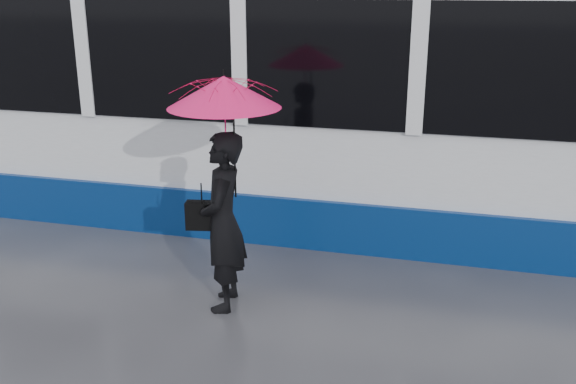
# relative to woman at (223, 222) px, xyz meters

# --- Properties ---
(ground) EXTENTS (90.00, 90.00, 0.00)m
(ground) POSITION_rel_woman_xyz_m (0.77, 0.34, -0.88)
(ground) COLOR #2D2C32
(ground) RESTS_ON ground
(rails) EXTENTS (34.00, 1.51, 0.02)m
(rails) POSITION_rel_woman_xyz_m (0.77, 2.84, -0.87)
(rails) COLOR #3F3D38
(rails) RESTS_ON ground
(woman) EXTENTS (0.54, 0.71, 1.77)m
(woman) POSITION_rel_woman_xyz_m (0.00, 0.00, 0.00)
(woman) COLOR black
(woman) RESTS_ON ground
(umbrella) EXTENTS (1.22, 1.22, 1.19)m
(umbrella) POSITION_rel_woman_xyz_m (0.05, 0.00, 1.05)
(umbrella) COLOR #F91599
(umbrella) RESTS_ON ground
(handbag) EXTENTS (0.34, 0.19, 0.45)m
(handbag) POSITION_rel_woman_xyz_m (-0.22, 0.02, 0.04)
(handbag) COLOR black
(handbag) RESTS_ON ground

